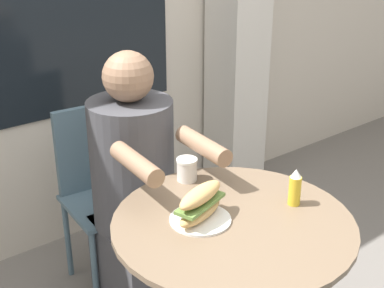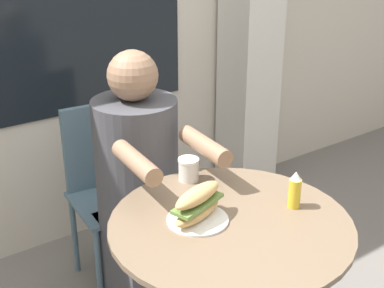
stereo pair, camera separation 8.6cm
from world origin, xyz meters
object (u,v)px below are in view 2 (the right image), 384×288
Objects in this scene: diner_chair at (107,178)px; condiment_bottle at (295,190)px; cafe_table at (229,271)px; drink_cup at (189,169)px; seated_diner at (142,208)px; sandwich_on_plate at (198,206)px.

condiment_bottle reaches higher than diner_chair.
drink_cup is at bearing 79.80° from cafe_table.
condiment_bottle is at bearing -11.85° from cafe_table.
diner_chair is 6.47× the size of condiment_bottle.
seated_diner reaches higher than drink_cup.
seated_diner is at bearing 80.55° from sandwich_on_plate.
seated_diner reaches higher than diner_chair.
diner_chair is 3.87× the size of sandwich_on_plate.
seated_diner reaches higher than cafe_table.
cafe_table is 3.59× the size of sandwich_on_plate.
diner_chair is (0.01, 0.94, -0.04)m from cafe_table.
sandwich_on_plate is 0.34m from condiment_bottle.
condiment_bottle reaches higher than drink_cup.
cafe_table is 0.27m from sandwich_on_plate.
seated_diner reaches higher than condiment_bottle.
condiment_bottle is (0.32, -0.12, 0.01)m from sandwich_on_plate.
diner_chair is 9.92× the size of drink_cup.
seated_diner is at bearing 110.09° from condiment_bottle.
diner_chair is at bearing 83.55° from sandwich_on_plate.
drink_cup is 0.65× the size of condiment_bottle.
drink_cup is (0.04, -0.62, 0.28)m from diner_chair.
cafe_table is 0.41m from drink_cup.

